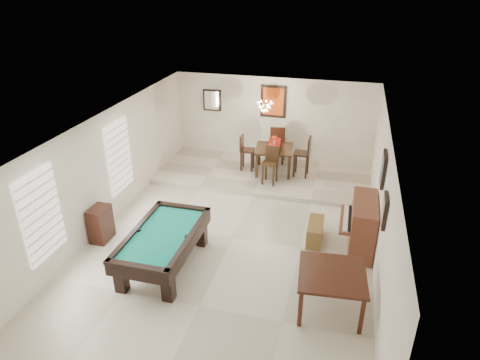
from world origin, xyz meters
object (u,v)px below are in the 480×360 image
at_px(pool_table, 164,250).
at_px(apothecary_chest, 101,224).
at_px(dining_chair_south, 270,166).
at_px(chandelier, 265,103).
at_px(dining_chair_east, 302,156).
at_px(upright_piano, 356,225).
at_px(flower_vase, 274,140).
at_px(dining_table, 274,158).
at_px(piano_bench, 315,232).
at_px(dining_chair_west, 248,153).
at_px(dining_chair_north, 278,144).
at_px(square_table, 330,291).

relative_size(pool_table, apothecary_chest, 2.84).
relative_size(dining_chair_south, chandelier, 1.72).
xyz_separation_m(dining_chair_south, dining_chair_east, (0.76, 0.71, 0.06)).
distance_m(apothecary_chest, dining_chair_south, 4.64).
relative_size(upright_piano, flower_vase, 5.43).
distance_m(pool_table, dining_chair_south, 4.21).
bearing_deg(apothecary_chest, dining_table, 54.20).
relative_size(apothecary_chest, flower_vase, 3.18).
height_order(upright_piano, piano_bench, upright_piano).
bearing_deg(chandelier, pool_table, -103.22).
height_order(upright_piano, dining_chair_south, dining_chair_south).
height_order(apothecary_chest, dining_chair_east, dining_chair_east).
height_order(piano_bench, dining_chair_west, dining_chair_west).
height_order(upright_piano, apothecary_chest, upright_piano).
bearing_deg(upright_piano, flower_vase, 127.05).
bearing_deg(chandelier, apothecary_chest, -124.85).
xyz_separation_m(dining_chair_north, dining_chair_west, (-0.75, -0.74, -0.07)).
relative_size(dining_table, dining_chair_west, 1.01).
bearing_deg(dining_chair_east, upright_piano, 28.18).
bearing_deg(square_table, flower_vase, 110.93).
distance_m(dining_chair_south, dining_chair_west, 1.08).
bearing_deg(piano_bench, dining_table, 116.17).
relative_size(dining_chair_west, dining_chair_east, 0.89).
xyz_separation_m(dining_chair_south, dining_chair_west, (-0.80, 0.73, -0.00)).
bearing_deg(chandelier, dining_chair_north, 75.66).
bearing_deg(apothecary_chest, flower_vase, 54.20).
xyz_separation_m(upright_piano, dining_chair_east, (-1.55, 3.07, 0.13)).
relative_size(dining_chair_north, dining_chair_east, 1.02).
xyz_separation_m(square_table, dining_chair_east, (-1.18, 5.10, 0.30)).
bearing_deg(flower_vase, dining_table, 0.00).
distance_m(square_table, apothecary_chest, 5.09).
height_order(piano_bench, dining_chair_south, dining_chair_south).
bearing_deg(flower_vase, pool_table, -105.57).
bearing_deg(dining_chair_west, square_table, -154.15).
relative_size(apothecary_chest, dining_chair_east, 0.69).
distance_m(square_table, chandelier, 5.69).
relative_size(piano_bench, chandelier, 1.36).
height_order(pool_table, upright_piano, upright_piano).
relative_size(pool_table, dining_chair_west, 2.19).
bearing_deg(dining_chair_north, square_table, 104.34).
distance_m(upright_piano, apothecary_chest, 5.50).
xyz_separation_m(upright_piano, dining_chair_west, (-3.11, 3.08, 0.07)).
height_order(dining_table, dining_chair_north, dining_chair_north).
distance_m(pool_table, square_table, 3.31).
distance_m(pool_table, dining_chair_east, 5.15).
bearing_deg(dining_chair_east, dining_chair_west, -89.23).
relative_size(square_table, dining_chair_south, 1.09).
distance_m(upright_piano, piano_bench, 0.90).
height_order(piano_bench, dining_chair_east, dining_chair_east).
bearing_deg(dining_chair_west, apothecary_chest, 149.29).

